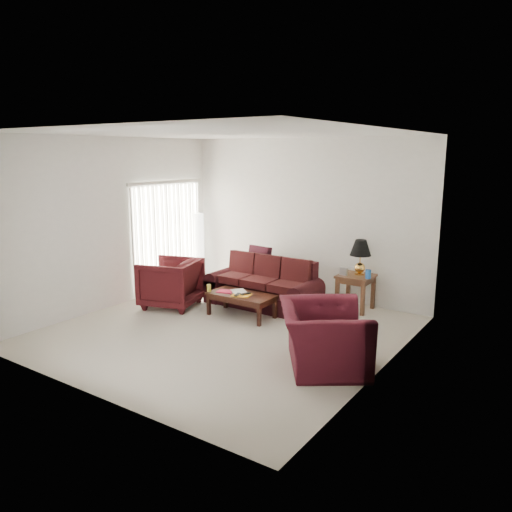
{
  "coord_description": "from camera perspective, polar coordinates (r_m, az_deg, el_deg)",
  "views": [
    {
      "loc": [
        4.51,
        -5.82,
        2.73
      ],
      "look_at": [
        0.0,
        0.85,
        1.05
      ],
      "focal_mm": 35.0,
      "sensor_mm": 36.0,
      "label": 1
    }
  ],
  "objects": [
    {
      "name": "clock",
      "position": [
        8.8,
        10.01,
        -1.74
      ],
      "size": [
        0.14,
        0.06,
        0.14
      ],
      "primitive_type": "cube",
      "rotation": [
        0.0,
        0.0,
        -0.05
      ],
      "color": "silver",
      "rests_on": "end_table"
    },
    {
      "name": "remote_a",
      "position": [
        8.26,
        -2.15,
        -4.43
      ],
      "size": [
        0.09,
        0.18,
        0.02
      ],
      "primitive_type": "cube",
      "rotation": [
        0.0,
        0.0,
        0.26
      ],
      "color": "black",
      "rests_on": "coffee_table"
    },
    {
      "name": "magazine_white",
      "position": [
        8.5,
        -1.95,
        -4.1
      ],
      "size": [
        0.39,
        0.38,
        0.02
      ],
      "primitive_type": "cube",
      "rotation": [
        0.0,
        0.0,
        -0.66
      ],
      "color": "white",
      "rests_on": "coffee_table"
    },
    {
      "name": "armchair_left",
      "position": [
        9.07,
        -9.73,
        -3.06
      ],
      "size": [
        1.18,
        1.16,
        0.87
      ],
      "primitive_type": "imported",
      "rotation": [
        0.0,
        0.0,
        -1.28
      ],
      "color": "#3C0D11",
      "rests_on": "ground"
    },
    {
      "name": "picture_frame",
      "position": [
        9.12,
        11.06,
        -1.27
      ],
      "size": [
        0.14,
        0.16,
        0.05
      ],
      "primitive_type": "cube",
      "rotation": [
        1.36,
        0.0,
        0.16
      ],
      "color": "silver",
      "rests_on": "end_table"
    },
    {
      "name": "coffee_table",
      "position": [
        8.46,
        -1.68,
        -5.64
      ],
      "size": [
        1.18,
        0.68,
        0.4
      ],
      "primitive_type": null,
      "rotation": [
        0.0,
        0.0,
        0.1
      ],
      "color": "black",
      "rests_on": "ground"
    },
    {
      "name": "sofa",
      "position": [
        8.95,
        0.77,
        -3.14
      ],
      "size": [
        2.12,
        0.99,
        0.85
      ],
      "primitive_type": null,
      "rotation": [
        0.0,
        0.0,
        0.05
      ],
      "color": "black",
      "rests_on": "ground"
    },
    {
      "name": "end_table",
      "position": [
        8.95,
        11.28,
        -4.1
      ],
      "size": [
        0.58,
        0.58,
        0.63
      ],
      "primitive_type": null,
      "rotation": [
        0.0,
        0.0,
        -0.01
      ],
      "color": "#53341C",
      "rests_on": "ground"
    },
    {
      "name": "armchair_right",
      "position": [
        6.56,
        7.72,
        -9.13
      ],
      "size": [
        1.59,
        1.63,
        0.8
      ],
      "primitive_type": "imported",
      "rotation": [
        0.0,
        0.0,
        2.18
      ],
      "color": "#420F19",
      "rests_on": "ground"
    },
    {
      "name": "throw_pillow",
      "position": [
        9.69,
        0.37,
        -0.24
      ],
      "size": [
        0.49,
        0.28,
        0.49
      ],
      "primitive_type": "cube",
      "rotation": [
        -0.21,
        0.0,
        -0.1
      ],
      "color": "black",
      "rests_on": "sofa"
    },
    {
      "name": "floor_lamp",
      "position": [
        10.68,
        -6.49,
        0.99
      ],
      "size": [
        0.32,
        0.32,
        1.49
      ],
      "primitive_type": null,
      "rotation": [
        0.0,
        0.0,
        0.4
      ],
      "color": "white",
      "rests_on": "ground"
    },
    {
      "name": "table_lamp",
      "position": [
        8.85,
        11.83,
        -0.14
      ],
      "size": [
        0.42,
        0.42,
        0.62
      ],
      "primitive_type": null,
      "rotation": [
        0.0,
        0.0,
        0.17
      ],
      "color": "gold",
      "rests_on": "end_table"
    },
    {
      "name": "floor",
      "position": [
        7.85,
        -3.52,
        -8.58
      ],
      "size": [
        5.0,
        5.0,
        0.0
      ],
      "primitive_type": "plane",
      "color": "beige",
      "rests_on": "ground"
    },
    {
      "name": "yellow_glass",
      "position": [
        8.57,
        -5.39,
        -3.65
      ],
      "size": [
        0.09,
        0.09,
        0.12
      ],
      "primitive_type": "cylinder",
      "rotation": [
        0.0,
        0.0,
        0.31
      ],
      "color": "yellow",
      "rests_on": "coffee_table"
    },
    {
      "name": "blue_canister",
      "position": [
        8.65,
        12.7,
        -2.04
      ],
      "size": [
        0.11,
        0.11,
        0.15
      ],
      "primitive_type": "cylinder",
      "rotation": [
        0.0,
        0.0,
        -0.15
      ],
      "color": "#164993",
      "rests_on": "end_table"
    },
    {
      "name": "blinds",
      "position": [
        10.07,
        -10.02,
        2.17
      ],
      "size": [
        0.1,
        2.0,
        2.16
      ],
      "primitive_type": "cube",
      "color": "silver",
      "rests_on": "ground"
    },
    {
      "name": "remote_b",
      "position": [
        8.32,
        -1.18,
        -4.32
      ],
      "size": [
        0.11,
        0.19,
        0.02
      ],
      "primitive_type": "cube",
      "rotation": [
        0.0,
        0.0,
        -0.35
      ],
      "color": "black",
      "rests_on": "coffee_table"
    },
    {
      "name": "magazine_orange",
      "position": [
        8.3,
        -1.67,
        -4.5
      ],
      "size": [
        0.35,
        0.3,
        0.02
      ],
      "primitive_type": "cube",
      "rotation": [
        0.0,
        0.0,
        0.26
      ],
      "color": "orange",
      "rests_on": "coffee_table"
    },
    {
      "name": "magazine_red",
      "position": [
        8.54,
        -3.52,
        -4.06
      ],
      "size": [
        0.31,
        0.26,
        0.02
      ],
      "primitive_type": "cube",
      "rotation": [
        0.0,
        0.0,
        0.25
      ],
      "color": "red",
      "rests_on": "coffee_table"
    }
  ]
}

